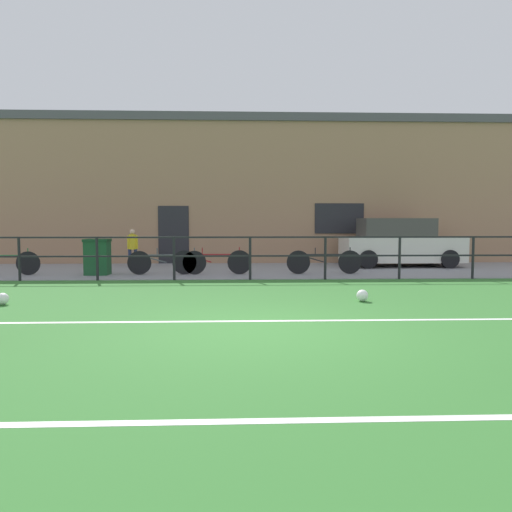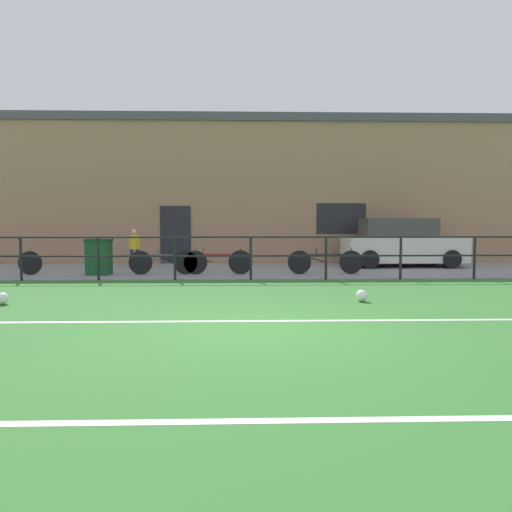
% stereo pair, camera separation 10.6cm
% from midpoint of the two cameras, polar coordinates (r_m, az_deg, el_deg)
% --- Properties ---
extents(ground, '(60.00, 44.00, 0.04)m').
position_cam_midpoint_polar(ground, '(7.23, 0.18, -8.52)').
color(ground, '#33702D').
extents(field_line_touchline, '(36.00, 0.11, 0.00)m').
position_cam_midpoint_polar(field_line_touchline, '(7.76, 0.01, -7.48)').
color(field_line_touchline, white).
rests_on(field_line_touchline, ground).
extents(field_line_hash, '(36.00, 0.11, 0.00)m').
position_cam_midpoint_polar(field_line_hash, '(4.06, 2.24, -18.39)').
color(field_line_hash, white).
rests_on(field_line_hash, ground).
extents(pavement_strip, '(48.00, 5.00, 0.02)m').
position_cam_midpoint_polar(pavement_strip, '(15.63, -1.12, -1.63)').
color(pavement_strip, gray).
rests_on(pavement_strip, ground).
extents(perimeter_fence, '(36.07, 0.07, 1.15)m').
position_cam_midpoint_polar(perimeter_fence, '(13.08, -0.92, 0.51)').
color(perimeter_fence, black).
rests_on(perimeter_fence, ground).
extents(clubhouse_facade, '(28.00, 2.56, 5.45)m').
position_cam_midpoint_polar(clubhouse_facade, '(19.29, -1.34, 7.55)').
color(clubhouse_facade, '#A37A5B').
rests_on(clubhouse_facade, ground).
extents(soccer_ball_match, '(0.22, 0.22, 0.22)m').
position_cam_midpoint_polar(soccer_ball_match, '(10.36, -27.38, -4.41)').
color(soccer_ball_match, white).
rests_on(soccer_ball_match, ground).
extents(soccer_ball_spare, '(0.23, 0.23, 0.23)m').
position_cam_midpoint_polar(soccer_ball_spare, '(9.82, 11.83, -4.47)').
color(soccer_ball_spare, white).
rests_on(soccer_ball_spare, ground).
extents(spectator_child, '(0.34, 0.22, 1.27)m').
position_cam_midpoint_polar(spectator_child, '(16.91, -14.18, 1.16)').
color(spectator_child, '#232D4C').
rests_on(spectator_child, pavement_strip).
extents(parked_car_red, '(3.94, 1.80, 1.63)m').
position_cam_midpoint_polar(parked_car_red, '(17.51, 16.00, 1.37)').
color(parked_car_red, silver).
rests_on(parked_car_red, pavement_strip).
extents(bicycle_parked_0, '(2.25, 0.04, 0.77)m').
position_cam_midpoint_polar(bicycle_parked_0, '(14.45, -10.43, -0.71)').
color(bicycle_parked_0, black).
rests_on(bicycle_parked_0, pavement_strip).
extents(bicycle_parked_1, '(2.19, 0.04, 0.77)m').
position_cam_midpoint_polar(bicycle_parked_1, '(14.51, 7.63, -0.66)').
color(bicycle_parked_1, black).
rests_on(bicycle_parked_1, pavement_strip).
extents(bicycle_parked_2, '(2.26, 0.04, 0.77)m').
position_cam_midpoint_polar(bicycle_parked_2, '(15.82, -27.56, -0.70)').
color(bicycle_parked_2, black).
rests_on(bicycle_parked_2, pavement_strip).
extents(bicycle_parked_4, '(2.28, 0.04, 0.78)m').
position_cam_midpoint_polar(bicycle_parked_4, '(14.32, -5.31, -0.67)').
color(bicycle_parked_4, black).
rests_on(bicycle_parked_4, pavement_strip).
extents(trash_bin_0, '(0.69, 0.58, 1.03)m').
position_cam_midpoint_polar(trash_bin_0, '(14.86, -17.96, -0.08)').
color(trash_bin_0, '#194C28').
rests_on(trash_bin_0, pavement_strip).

